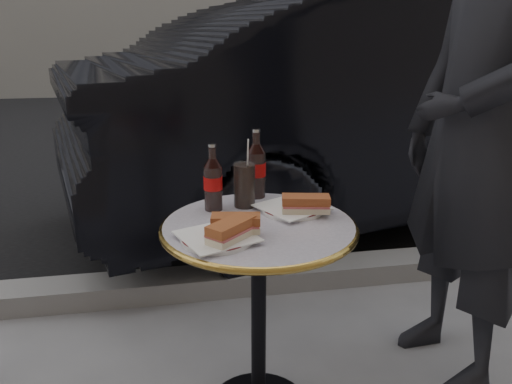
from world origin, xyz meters
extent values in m
cube|color=black|center=(0.00, 5.00, 0.00)|extent=(40.00, 8.00, 0.00)
cube|color=gray|center=(0.00, 0.90, 0.05)|extent=(40.00, 0.20, 0.12)
cylinder|color=white|center=(-0.14, -0.11, 0.74)|extent=(0.25, 0.25, 0.01)
cylinder|color=white|center=(0.13, 0.09, 0.74)|extent=(0.26, 0.26, 0.01)
cube|color=#A05028|center=(-0.10, -0.14, 0.77)|extent=(0.16, 0.16, 0.05)
cube|color=#974B26|center=(-0.08, -0.08, 0.77)|extent=(0.15, 0.09, 0.05)
cube|color=#9C4C27|center=(0.16, 0.04, 0.77)|extent=(0.16, 0.10, 0.05)
cylinder|color=black|center=(-0.02, 0.17, 0.81)|extent=(0.10, 0.10, 0.15)
imported|color=black|center=(1.39, 1.97, 0.77)|extent=(2.68, 4.91, 1.53)
imported|color=black|center=(0.79, 0.11, 0.96)|extent=(0.50, 0.72, 1.91)
camera|label=1|loc=(-0.27, -1.43, 1.32)|focal=35.00mm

